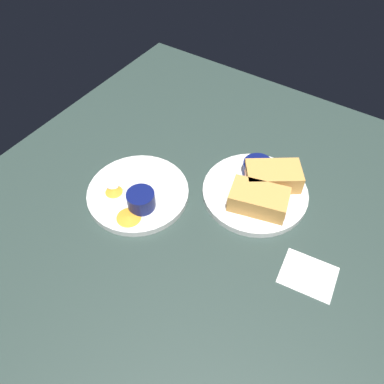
% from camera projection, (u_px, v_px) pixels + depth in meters
% --- Properties ---
extents(ground_plane, '(1.10, 1.10, 0.03)m').
position_uv_depth(ground_plane, '(207.00, 208.00, 0.92)').
color(ground_plane, '#283833').
extents(plate_sandwich_main, '(0.25, 0.25, 0.02)m').
position_uv_depth(plate_sandwich_main, '(255.00, 192.00, 0.93)').
color(plate_sandwich_main, silver).
rests_on(plate_sandwich_main, ground_plane).
extents(sandwich_half_near, '(0.15, 0.11, 0.05)m').
position_uv_depth(sandwich_half_near, '(259.00, 199.00, 0.87)').
color(sandwich_half_near, '#C68C42').
rests_on(sandwich_half_near, plate_sandwich_main).
extents(sandwich_half_far, '(0.15, 0.14, 0.05)m').
position_uv_depth(sandwich_half_far, '(273.00, 176.00, 0.92)').
color(sandwich_half_far, '#C68C42').
rests_on(sandwich_half_far, plate_sandwich_main).
extents(ramekin_dark_sauce, '(0.07, 0.07, 0.03)m').
position_uv_depth(ramekin_dark_sauce, '(258.00, 168.00, 0.94)').
color(ramekin_dark_sauce, '#0C144C').
rests_on(ramekin_dark_sauce, plate_sandwich_main).
extents(spoon_by_dark_ramekin, '(0.05, 0.10, 0.01)m').
position_uv_depth(spoon_by_dark_ramekin, '(256.00, 189.00, 0.92)').
color(spoon_by_dark_ramekin, silver).
rests_on(spoon_by_dark_ramekin, plate_sandwich_main).
extents(plate_chips_companion, '(0.24, 0.24, 0.02)m').
position_uv_depth(plate_chips_companion, '(138.00, 193.00, 0.92)').
color(plate_chips_companion, silver).
rests_on(plate_chips_companion, ground_plane).
extents(ramekin_light_gravy, '(0.06, 0.06, 0.04)m').
position_uv_depth(ramekin_light_gravy, '(141.00, 200.00, 0.87)').
color(ramekin_light_gravy, '#0C144C').
rests_on(ramekin_light_gravy, plate_chips_companion).
extents(spoon_by_gravy_ramekin, '(0.10, 0.05, 0.01)m').
position_uv_depth(spoon_by_gravy_ramekin, '(117.00, 187.00, 0.92)').
color(spoon_by_gravy_ramekin, silver).
rests_on(spoon_by_gravy_ramekin, plate_chips_companion).
extents(plantain_chip_scatter, '(0.14, 0.13, 0.01)m').
position_uv_depth(plantain_chip_scatter, '(130.00, 203.00, 0.89)').
color(plantain_chip_scatter, orange).
rests_on(plantain_chip_scatter, plate_chips_companion).
extents(paper_napkin_folded, '(0.12, 0.10, 0.00)m').
position_uv_depth(paper_napkin_folded, '(308.00, 275.00, 0.79)').
color(paper_napkin_folded, white).
rests_on(paper_napkin_folded, ground_plane).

